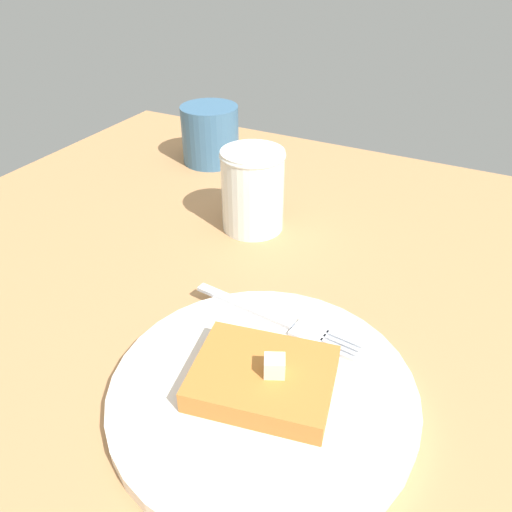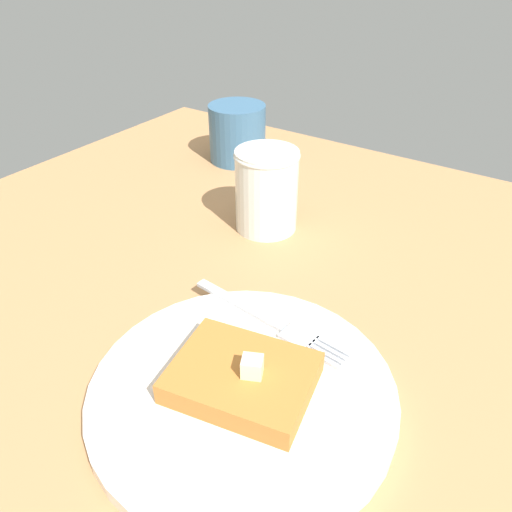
% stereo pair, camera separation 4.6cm
% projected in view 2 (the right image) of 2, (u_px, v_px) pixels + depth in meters
% --- Properties ---
extents(table_surface, '(1.03, 1.03, 0.02)m').
position_uv_depth(table_surface, '(252.00, 413.00, 0.38)').
color(table_surface, '#AB7A4D').
rests_on(table_surface, ground).
extents(plate, '(0.23, 0.23, 0.01)m').
position_uv_depth(plate, '(240.00, 394.00, 0.37)').
color(plate, silver).
rests_on(plate, table_surface).
extents(toast_slice_center, '(0.10, 0.12, 0.02)m').
position_uv_depth(toast_slice_center, '(240.00, 380.00, 0.36)').
color(toast_slice_center, '#B36D2E').
rests_on(toast_slice_center, plate).
extents(butter_pat_primary, '(0.02, 0.02, 0.01)m').
position_uv_depth(butter_pat_primary, '(247.00, 368.00, 0.35)').
color(butter_pat_primary, '#F8EAC2').
rests_on(butter_pat_primary, toast_slice_center).
extents(fork, '(0.03, 0.16, 0.00)m').
position_uv_depth(fork, '(275.00, 324.00, 0.43)').
color(fork, silver).
rests_on(fork, plate).
extents(syrup_jar, '(0.07, 0.07, 0.09)m').
position_uv_depth(syrup_jar, '(266.00, 194.00, 0.57)').
color(syrup_jar, '#37130C').
rests_on(syrup_jar, table_surface).
extents(coffee_mug, '(0.11, 0.08, 0.08)m').
position_uv_depth(coffee_mug, '(238.00, 133.00, 0.73)').
color(coffee_mug, '#386285').
rests_on(coffee_mug, table_surface).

